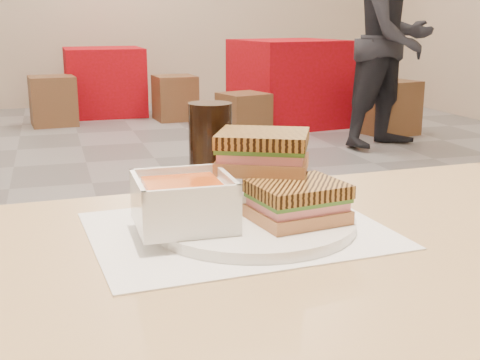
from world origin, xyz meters
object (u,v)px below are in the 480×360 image
object	(u,v)px
plate	(253,222)
panini_lower	(298,201)
bg_table_1	(289,83)
main_table	(336,338)
bg_chair_2r	(175,98)
patron_b	(396,39)
bg_table_2	(105,81)
bg_chair_1l	(244,117)
cola_glass	(211,149)
bg_chair_1r	(389,107)
bg_chair_2l	(53,101)
soup_bowl	(184,204)

from	to	relation	value
plate	panini_lower	world-z (taller)	panini_lower
bg_table_1	main_table	bearing A→B (deg)	-110.44
bg_chair_2r	patron_b	size ratio (longest dim) A/B	0.26
bg_table_2	bg_chair_2r	distance (m)	0.89
main_table	plate	size ratio (longest dim) A/B	4.48
plate	bg_table_2	size ratio (longest dim) A/B	0.34
patron_b	panini_lower	bearing A→B (deg)	-121.74
bg_chair_1l	main_table	bearing A→B (deg)	-105.62
panini_lower	bg_chair_1l	distance (m)	4.61
main_table	bg_chair_1l	size ratio (longest dim) A/B	2.76
cola_glass	bg_table_2	size ratio (longest dim) A/B	0.18
main_table	cola_glass	bearing A→B (deg)	105.74
bg_table_1	bg_chair_1r	bearing A→B (deg)	-47.22
cola_glass	bg_chair_2l	distance (m)	5.51
cola_glass	bg_chair_2r	world-z (taller)	cola_glass
bg_table_2	soup_bowl	bearing A→B (deg)	-93.91
bg_chair_2r	bg_table_2	bearing A→B (deg)	137.98
bg_chair_1r	bg_chair_2r	xyz separation A→B (m)	(-1.68, 1.36, -0.01)
soup_bowl	bg_chair_1l	bearing A→B (deg)	71.99
bg_table_1	bg_chair_1l	size ratio (longest dim) A/B	2.39
bg_table_2	bg_table_1	bearing A→B (deg)	-36.24
main_table	bg_chair_2l	world-z (taller)	main_table
patron_b	plate	bearing A→B (deg)	-122.50
main_table	panini_lower	size ratio (longest dim) A/B	9.57
bg_table_2	bg_chair_2l	bearing A→B (deg)	-133.81
bg_chair_2l	bg_table_1	bearing A→B (deg)	-16.15
cola_glass	bg_table_2	world-z (taller)	cola_glass
bg_table_1	bg_chair_2l	size ratio (longest dim) A/B	2.24
plate	patron_b	distance (m)	4.48
bg_chair_1l	bg_chair_2r	bearing A→B (deg)	104.70
bg_chair_1l	bg_chair_1r	distance (m)	1.35
plate	cola_glass	world-z (taller)	cola_glass
bg_chair_1l	bg_chair_1r	bearing A→B (deg)	-2.79
bg_chair_1r	bg_chair_2r	distance (m)	2.17
soup_bowl	bg_chair_2l	bearing A→B (deg)	91.26
cola_glass	bg_table_1	distance (m)	5.25
plate	main_table	bearing A→B (deg)	-57.91
bg_chair_2l	bg_chair_2r	bearing A→B (deg)	-0.59
main_table	bg_chair_1r	world-z (taller)	main_table
patron_b	bg_table_1	bearing A→B (deg)	108.49
bg_table_2	bg_chair_1r	world-z (taller)	bg_table_2
patron_b	soup_bowl	bearing A→B (deg)	-123.48
bg_table_2	cola_glass	bearing A→B (deg)	-93.24
cola_glass	bg_table_1	size ratio (longest dim) A/B	0.14
patron_b	bg_table_2	bearing A→B (deg)	130.11
soup_bowl	panini_lower	distance (m)	0.15
panini_lower	patron_b	xyz separation A→B (m)	(2.35, 3.81, 0.06)
bg_chair_2l	panini_lower	bearing A→B (deg)	-87.26
cola_glass	patron_b	size ratio (longest dim) A/B	0.09
bg_chair_2l	main_table	bearing A→B (deg)	-87.09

